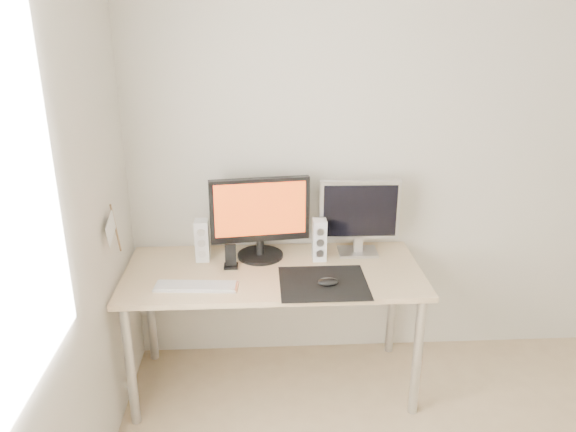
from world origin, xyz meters
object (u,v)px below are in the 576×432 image
main_monitor (260,215)px  phone_dock (231,261)px  mouse (328,282)px  desk (273,283)px  keyboard (196,286)px  speaker_right (319,240)px  second_monitor (359,214)px  speaker_left (202,240)px

main_monitor → phone_dock: (-0.16, -0.13, -0.21)m
phone_dock → mouse: bearing=-25.7°
desk → mouse: bearing=-36.0°
keyboard → phone_dock: 0.28m
speaker_right → phone_dock: 0.50m
second_monitor → phone_dock: (-0.72, -0.15, -0.20)m
phone_dock → speaker_left: bearing=145.4°
speaker_left → speaker_right: size_ratio=1.00×
mouse → main_monitor: main_monitor is taller
desk → speaker_right: size_ratio=6.79×
speaker_right → keyboard: speaker_right is taller
main_monitor → phone_dock: main_monitor is taller
main_monitor → speaker_left: (-0.32, -0.02, -0.14)m
mouse → speaker_right: speaker_right is taller
second_monitor → speaker_right: 0.27m
desk → second_monitor: bearing=21.6°
speaker_left → speaker_right: 0.65m
second_monitor → phone_dock: size_ratio=3.32×
speaker_right → keyboard: bearing=-155.1°
main_monitor → phone_dock: size_ratio=4.06×
second_monitor → speaker_right: (-0.23, -0.07, -0.12)m
desk → main_monitor: bearing=111.4°
mouse → main_monitor: 0.55m
desk → phone_dock: size_ratio=11.79×
keyboard → phone_dock: phone_dock is taller
main_monitor → second_monitor: (0.56, 0.03, -0.01)m
speaker_left → main_monitor: bearing=2.8°
second_monitor → speaker_right: bearing=-163.2°
keyboard → main_monitor: bearing=46.7°
mouse → speaker_right: size_ratio=0.46×
desk → phone_dock: (-0.23, 0.04, 0.12)m
mouse → speaker_left: 0.76m
mouse → speaker_left: size_ratio=0.46×
speaker_left → phone_dock: speaker_left is taller
second_monitor → keyboard: second_monitor is taller
desk → speaker_left: bearing=158.4°
desk → speaker_right: (0.26, 0.13, 0.20)m
second_monitor → desk: bearing=-158.4°
second_monitor → speaker_left: 0.89m
speaker_left → phone_dock: 0.21m
phone_dock → second_monitor: bearing=11.9°
keyboard → speaker_left: bearing=88.9°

